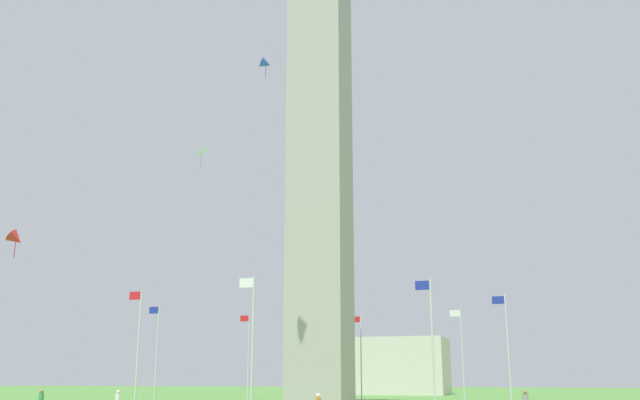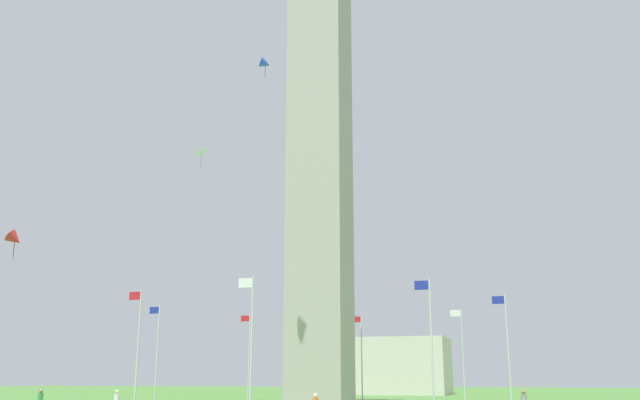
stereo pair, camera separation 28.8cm
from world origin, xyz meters
TOP-DOWN VIEW (x-y plane):
  - obelisk_monument at (0.00, 0.00)m, footprint 5.10×5.10m
  - flagpole_n at (16.04, 0.00)m, footprint 1.12×0.14m
  - flagpole_ne at (11.35, 11.30)m, footprint 1.12×0.14m
  - flagpole_e at (0.05, 15.98)m, footprint 1.12×0.14m
  - flagpole_se at (-11.25, 11.30)m, footprint 1.12×0.14m
  - flagpole_s at (-15.93, 0.00)m, footprint 1.12×0.14m
  - flagpole_sw at (-11.25, -11.30)m, footprint 1.12×0.14m
  - flagpole_w at (0.05, -15.98)m, footprint 1.12×0.14m
  - flagpole_nw at (11.35, -11.30)m, footprint 1.12×0.14m
  - kite_red_delta at (11.81, 25.33)m, footprint 1.38×1.23m
  - kite_white_diamond at (8.58, 7.47)m, footprint 1.24×1.31m
  - kite_blue_delta at (1.43, 10.89)m, footprint 1.31×1.22m
  - distant_building at (2.92, -43.83)m, footprint 18.16×11.55m

SIDE VIEW (x-z plane):
  - distant_building at x=2.92m, z-range 0.00..7.97m
  - flagpole_n at x=16.04m, z-range 0.40..9.44m
  - flagpole_ne at x=11.35m, z-range 0.40..9.44m
  - flagpole_e at x=0.05m, z-range 0.40..9.44m
  - flagpole_se at x=-11.25m, z-range 0.40..9.44m
  - flagpole_s at x=-15.93m, z-range 0.40..9.44m
  - flagpole_sw at x=-11.25m, z-range 0.40..9.44m
  - flagpole_w at x=0.05m, z-range 0.40..9.44m
  - flagpole_nw at x=11.35m, z-range 0.40..9.44m
  - kite_red_delta at x=11.81m, z-range 9.61..11.38m
  - kite_white_diamond at x=8.58m, z-range 20.49..22.22m
  - obelisk_monument at x=0.00m, z-range 0.00..46.36m
  - kite_blue_delta at x=1.43m, z-range 26.35..28.12m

